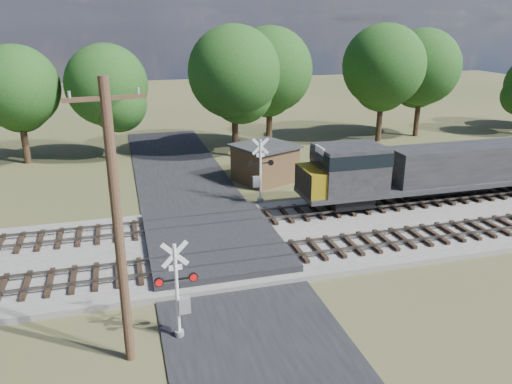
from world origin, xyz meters
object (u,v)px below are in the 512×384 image
object	(u,v)px
crossing_signal_far	(259,176)
utility_pole	(117,223)
equipment_shed	(265,163)
crossing_signal_near	(180,299)

from	to	relation	value
crossing_signal_far	utility_pole	xyz separation A→B (m)	(-8.95, -14.34, 3.49)
utility_pole	equipment_shed	distance (m)	22.11
crossing_signal_near	crossing_signal_far	size ratio (longest dim) A/B	0.92
crossing_signal_near	equipment_shed	distance (m)	20.14
crossing_signal_near	utility_pole	world-z (taller)	utility_pole
crossing_signal_near	equipment_shed	xyz separation A→B (m)	(8.75, 18.14, -0.29)
crossing_signal_near	crossing_signal_far	world-z (taller)	crossing_signal_far
crossing_signal_far	utility_pole	world-z (taller)	utility_pole
crossing_signal_near	crossing_signal_far	bearing A→B (deg)	60.51
utility_pole	equipment_shed	xyz separation A→B (m)	(10.71, 18.93, -3.94)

